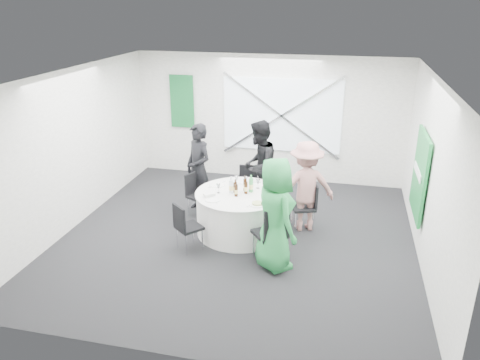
% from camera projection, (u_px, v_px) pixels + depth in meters
% --- Properties ---
extents(floor, '(6.00, 6.00, 0.00)m').
position_uv_depth(floor, '(237.00, 237.00, 8.18)').
color(floor, black).
rests_on(floor, ground).
extents(ceiling, '(6.00, 6.00, 0.00)m').
position_uv_depth(ceiling, '(237.00, 75.00, 7.16)').
color(ceiling, silver).
rests_on(ceiling, wall_back).
extents(wall_back, '(6.00, 0.00, 6.00)m').
position_uv_depth(wall_back, '(268.00, 119.00, 10.39)').
color(wall_back, silver).
rests_on(wall_back, floor).
extents(wall_front, '(6.00, 0.00, 6.00)m').
position_uv_depth(wall_front, '(172.00, 252.00, 4.95)').
color(wall_front, silver).
rests_on(wall_front, floor).
extents(wall_left, '(0.00, 6.00, 6.00)m').
position_uv_depth(wall_left, '(73.00, 149.00, 8.31)').
color(wall_left, silver).
rests_on(wall_left, floor).
extents(wall_right, '(0.00, 6.00, 6.00)m').
position_uv_depth(wall_right, '(431.00, 176.00, 7.04)').
color(wall_right, silver).
rests_on(wall_right, floor).
extents(window_panel, '(2.60, 0.03, 1.60)m').
position_uv_depth(window_panel, '(282.00, 115.00, 10.26)').
color(window_panel, white).
rests_on(window_panel, wall_back).
extents(window_brace_a, '(2.63, 0.05, 1.84)m').
position_uv_depth(window_brace_a, '(281.00, 116.00, 10.22)').
color(window_brace_a, silver).
rests_on(window_brace_a, window_panel).
extents(window_brace_b, '(2.63, 0.05, 1.84)m').
position_uv_depth(window_brace_b, '(281.00, 116.00, 10.22)').
color(window_brace_b, silver).
rests_on(window_brace_b, window_panel).
extents(green_banner, '(0.55, 0.04, 1.20)m').
position_uv_depth(green_banner, '(182.00, 101.00, 10.66)').
color(green_banner, '#115928').
rests_on(green_banner, wall_back).
extents(green_sign, '(0.05, 1.20, 1.40)m').
position_uv_depth(green_sign, '(420.00, 175.00, 7.67)').
color(green_sign, '#177E34').
rests_on(green_sign, wall_right).
extents(banquet_table, '(1.56, 1.56, 0.76)m').
position_uv_depth(banquet_table, '(240.00, 213.00, 8.23)').
color(banquet_table, white).
rests_on(banquet_table, floor).
extents(chair_back, '(0.41, 0.42, 0.83)m').
position_uv_depth(chair_back, '(248.00, 183.00, 9.24)').
color(chair_back, black).
rests_on(chair_back, floor).
extents(chair_back_left, '(0.52, 0.52, 0.84)m').
position_uv_depth(chair_back_left, '(197.00, 191.00, 8.84)').
color(chair_back_left, black).
rests_on(chair_back_left, floor).
extents(chair_back_right, '(0.51, 0.51, 0.87)m').
position_uv_depth(chair_back_right, '(308.00, 203.00, 8.32)').
color(chair_back_right, black).
rests_on(chair_back_right, floor).
extents(chair_front_right, '(0.63, 0.63, 0.99)m').
position_uv_depth(chair_front_right, '(272.00, 230.00, 7.17)').
color(chair_front_right, black).
rests_on(chair_front_right, floor).
extents(chair_front_left, '(0.53, 0.53, 0.83)m').
position_uv_depth(chair_front_left, '(185.00, 224.00, 7.58)').
color(chair_front_left, black).
rests_on(chair_front_left, floor).
extents(person_man_back_left, '(0.76, 0.71, 1.74)m').
position_uv_depth(person_man_back_left, '(199.00, 168.00, 8.94)').
color(person_man_back_left, black).
rests_on(person_man_back_left, floor).
extents(person_man_back, '(0.56, 0.91, 1.77)m').
position_uv_depth(person_man_back, '(259.00, 166.00, 9.01)').
color(person_man_back, black).
rests_on(person_man_back, floor).
extents(person_woman_pink, '(1.16, 0.84, 1.64)m').
position_uv_depth(person_woman_pink, '(306.00, 186.00, 8.21)').
color(person_woman_pink, tan).
rests_on(person_woman_pink, floor).
extents(person_woman_green, '(0.98, 1.03, 1.77)m').
position_uv_depth(person_woman_green, '(275.00, 214.00, 7.00)').
color(person_woman_green, '#279045').
rests_on(person_woman_green, floor).
extents(plate_back, '(0.29, 0.29, 0.01)m').
position_uv_depth(plate_back, '(244.00, 181.00, 8.57)').
color(plate_back, white).
rests_on(plate_back, banquet_table).
extents(plate_back_left, '(0.28, 0.28, 0.01)m').
position_uv_depth(plate_back_left, '(217.00, 185.00, 8.41)').
color(plate_back_left, white).
rests_on(plate_back_left, banquet_table).
extents(plate_back_right, '(0.28, 0.28, 0.04)m').
position_uv_depth(plate_back_right, '(271.00, 186.00, 8.32)').
color(plate_back_right, white).
rests_on(plate_back_right, banquet_table).
extents(plate_front_right, '(0.28, 0.28, 0.04)m').
position_uv_depth(plate_front_right, '(257.00, 204.00, 7.62)').
color(plate_front_right, white).
rests_on(plate_front_right, banquet_table).
extents(plate_front_left, '(0.26, 0.26, 0.01)m').
position_uv_depth(plate_front_left, '(213.00, 200.00, 7.80)').
color(plate_front_left, white).
rests_on(plate_front_left, banquet_table).
extents(napkin, '(0.22, 0.21, 0.05)m').
position_uv_depth(napkin, '(209.00, 195.00, 7.92)').
color(napkin, white).
rests_on(napkin, plate_front_left).
extents(beer_bottle_a, '(0.06, 0.06, 0.24)m').
position_uv_depth(beer_bottle_a, '(235.00, 188.00, 8.08)').
color(beer_bottle_a, '#391C0A').
rests_on(beer_bottle_a, banquet_table).
extents(beer_bottle_b, '(0.06, 0.06, 0.28)m').
position_uv_depth(beer_bottle_b, '(245.00, 185.00, 8.15)').
color(beer_bottle_b, '#391C0A').
rests_on(beer_bottle_b, banquet_table).
extents(beer_bottle_c, '(0.06, 0.06, 0.28)m').
position_uv_depth(beer_bottle_c, '(246.00, 188.00, 8.03)').
color(beer_bottle_c, '#391C0A').
rests_on(beer_bottle_c, banquet_table).
extents(beer_bottle_d, '(0.06, 0.06, 0.27)m').
position_uv_depth(beer_bottle_d, '(236.00, 191.00, 7.92)').
color(beer_bottle_d, '#391C0A').
rests_on(beer_bottle_d, banquet_table).
extents(green_water_bottle, '(0.08, 0.08, 0.31)m').
position_uv_depth(green_water_bottle, '(251.00, 185.00, 8.09)').
color(green_water_bottle, '#43AF58').
rests_on(green_water_bottle, banquet_table).
extents(clear_water_bottle, '(0.08, 0.08, 0.30)m').
position_uv_depth(clear_water_bottle, '(231.00, 187.00, 8.04)').
color(clear_water_bottle, white).
rests_on(clear_water_bottle, banquet_table).
extents(wine_glass_a, '(0.07, 0.07, 0.17)m').
position_uv_depth(wine_glass_a, '(218.00, 186.00, 8.05)').
color(wine_glass_a, white).
rests_on(wine_glass_a, banquet_table).
extents(wine_glass_b, '(0.07, 0.07, 0.17)m').
position_uv_depth(wine_glass_b, '(246.00, 179.00, 8.35)').
color(wine_glass_b, white).
rests_on(wine_glass_b, banquet_table).
extents(wine_glass_c, '(0.07, 0.07, 0.17)m').
position_uv_depth(wine_glass_c, '(258.00, 182.00, 8.24)').
color(wine_glass_c, white).
rests_on(wine_glass_c, banquet_table).
extents(wine_glass_d, '(0.07, 0.07, 0.17)m').
position_uv_depth(wine_glass_d, '(236.00, 179.00, 8.38)').
color(wine_glass_d, white).
rests_on(wine_glass_d, banquet_table).
extents(fork_a, '(0.10, 0.13, 0.01)m').
position_uv_depth(fork_a, '(207.00, 194.00, 8.04)').
color(fork_a, silver).
rests_on(fork_a, banquet_table).
extents(knife_a, '(0.11, 0.12, 0.01)m').
position_uv_depth(knife_a, '(215.00, 202.00, 7.71)').
color(knife_a, silver).
rests_on(knife_a, banquet_table).
extents(fork_b, '(0.12, 0.12, 0.01)m').
position_uv_depth(fork_b, '(250.00, 206.00, 7.57)').
color(fork_b, silver).
rests_on(fork_b, banquet_table).
extents(knife_b, '(0.12, 0.12, 0.01)m').
position_uv_depth(knife_b, '(266.00, 202.00, 7.73)').
color(knife_b, silver).
rests_on(knife_b, banquet_table).
extents(fork_c, '(0.09, 0.13, 0.01)m').
position_uv_depth(fork_c, '(273.00, 192.00, 8.11)').
color(fork_c, silver).
rests_on(fork_c, banquet_table).
extents(knife_c, '(0.09, 0.14, 0.01)m').
position_uv_depth(knife_c, '(266.00, 186.00, 8.39)').
color(knife_c, silver).
rests_on(knife_c, banquet_table).
extents(fork_d, '(0.15, 0.02, 0.01)m').
position_uv_depth(fork_d, '(257.00, 182.00, 8.54)').
color(fork_d, silver).
rests_on(fork_d, banquet_table).
extents(knife_d, '(0.15, 0.02, 0.01)m').
position_uv_depth(knife_d, '(238.00, 181.00, 8.62)').
color(knife_d, silver).
rests_on(knife_d, banquet_table).
extents(fork_e, '(0.08, 0.14, 0.01)m').
position_uv_depth(fork_e, '(223.00, 183.00, 8.53)').
color(fork_e, silver).
rests_on(fork_e, banquet_table).
extents(knife_e, '(0.09, 0.13, 0.01)m').
position_uv_depth(knife_e, '(212.00, 187.00, 8.34)').
color(knife_e, silver).
rests_on(knife_e, banquet_table).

